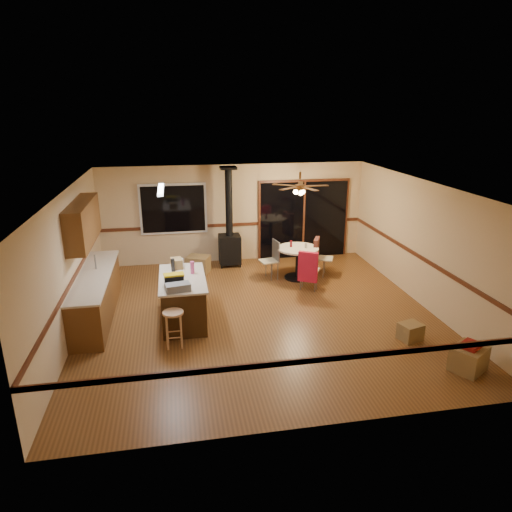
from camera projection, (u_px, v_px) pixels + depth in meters
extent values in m
plane|color=brown|center=(259.00, 314.00, 9.30)|extent=(7.00, 7.00, 0.00)
plane|color=silver|center=(259.00, 187.00, 8.48)|extent=(7.00, 7.00, 0.00)
plane|color=#CFB183|center=(235.00, 214.00, 12.16)|extent=(7.00, 0.00, 7.00)
plane|color=#CFB183|center=(311.00, 340.00, 5.62)|extent=(7.00, 0.00, 7.00)
plane|color=#CFB183|center=(70.00, 264.00, 8.29)|extent=(0.00, 7.00, 7.00)
plane|color=#CFB183|center=(424.00, 244.00, 9.48)|extent=(0.00, 7.00, 7.00)
cube|color=black|center=(173.00, 209.00, 11.77)|extent=(1.72, 0.10, 1.32)
cube|color=black|center=(303.00, 220.00, 12.51)|extent=(2.52, 0.10, 2.10)
cube|color=brown|center=(96.00, 296.00, 9.08)|extent=(0.60, 3.00, 0.86)
cube|color=beige|center=(94.00, 275.00, 8.94)|extent=(0.64, 3.04, 0.04)
cube|color=brown|center=(83.00, 222.00, 8.79)|extent=(0.35, 2.00, 0.80)
cube|color=#39230E|center=(183.00, 300.00, 8.91)|extent=(0.80, 1.60, 0.86)
cube|color=beige|center=(182.00, 279.00, 8.77)|extent=(0.88, 1.68, 0.04)
cube|color=black|center=(230.00, 249.00, 11.97)|extent=(0.55, 0.50, 0.75)
cylinder|color=black|center=(229.00, 202.00, 11.57)|extent=(0.18, 0.18, 1.77)
cylinder|color=brown|center=(300.00, 187.00, 10.52)|extent=(0.24, 0.24, 0.10)
cylinder|color=brown|center=(300.00, 175.00, 10.44)|extent=(0.05, 0.05, 0.16)
sphere|color=#FFD88C|center=(300.00, 192.00, 10.56)|extent=(0.16, 0.16, 0.16)
cube|color=white|center=(161.00, 190.00, 8.46)|extent=(0.10, 1.20, 0.04)
cube|color=slate|center=(178.00, 287.00, 8.12)|extent=(0.47, 0.32, 0.13)
cube|color=black|center=(174.00, 280.00, 8.37)|extent=(0.36, 0.22, 0.19)
cube|color=gold|center=(174.00, 275.00, 8.34)|extent=(0.39, 0.23, 0.03)
cube|color=olive|center=(177.00, 263.00, 9.25)|extent=(0.25, 0.32, 0.20)
cylinder|color=black|center=(173.00, 265.00, 9.05)|extent=(0.10, 0.10, 0.26)
cylinder|color=#D84C8C|center=(192.00, 268.00, 8.93)|extent=(0.09, 0.09, 0.25)
cylinder|color=white|center=(182.00, 263.00, 9.32)|extent=(0.08, 0.08, 0.18)
cylinder|color=tan|center=(174.00, 329.00, 7.97)|extent=(0.43, 0.43, 0.66)
cylinder|color=#0B23A7|center=(194.00, 325.00, 8.52)|extent=(0.34, 0.34, 0.28)
cylinder|color=black|center=(297.00, 277.00, 11.23)|extent=(0.62, 0.62, 0.04)
cylinder|color=black|center=(298.00, 263.00, 11.11)|extent=(0.10, 0.10, 0.70)
cylinder|color=beige|center=(298.00, 249.00, 10.99)|extent=(1.00, 1.00, 0.04)
cylinder|color=#590C14|center=(291.00, 244.00, 11.03)|extent=(0.08, 0.08, 0.16)
cylinder|color=beige|center=(306.00, 245.00, 10.95)|extent=(0.07, 0.07, 0.13)
cube|color=#BAB28A|center=(269.00, 261.00, 11.07)|extent=(0.47, 0.47, 0.03)
cube|color=slate|center=(276.00, 250.00, 11.05)|extent=(0.11, 0.40, 0.50)
cube|color=#BAB28A|center=(310.00, 270.00, 10.46)|extent=(0.55, 0.55, 0.03)
cube|color=slate|center=(308.00, 262.00, 10.21)|extent=(0.36, 0.23, 0.50)
cube|color=red|center=(308.00, 267.00, 10.22)|extent=(0.43, 0.31, 0.70)
cube|color=#BAB28A|center=(324.00, 258.00, 11.26)|extent=(0.53, 0.53, 0.03)
cube|color=slate|center=(317.00, 248.00, 11.22)|extent=(0.19, 0.38, 0.50)
cube|color=#45201A|center=(316.00, 252.00, 11.26)|extent=(0.27, 0.44, 0.70)
cube|color=olive|center=(198.00, 264.00, 11.54)|extent=(0.66, 0.61, 0.43)
cube|color=olive|center=(469.00, 359.00, 7.28)|extent=(0.69, 0.66, 0.40)
cube|color=olive|center=(410.00, 332.00, 8.25)|extent=(0.46, 0.42, 0.31)
cube|color=maroon|center=(471.00, 345.00, 7.20)|extent=(0.39, 0.37, 0.08)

